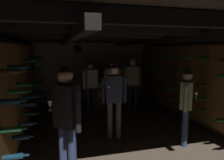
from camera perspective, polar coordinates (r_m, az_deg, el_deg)
ground_plane at (r=5.26m, az=0.28°, el=-13.45°), size 8.40×8.40×0.00m
room_shell at (r=5.17m, az=-0.49°, el=2.51°), size 4.72×6.52×2.41m
wine_crate_stack at (r=7.17m, az=-2.97°, el=-3.75°), size 0.52×0.35×0.90m
display_bottle at (r=7.01m, az=-2.90°, el=0.84°), size 0.08×0.08×0.35m
person_host_center at (r=4.52m, az=0.57°, el=-3.99°), size 0.53×0.33×1.64m
person_guest_near_left at (r=3.04m, az=-12.28°, el=-9.13°), size 0.44×0.44×1.72m
person_guest_rear_center at (r=6.61m, az=0.25°, el=-0.40°), size 0.53×0.33×1.58m
person_guest_far_right at (r=6.68m, az=5.59°, el=0.08°), size 0.50×0.33×1.65m
person_guest_near_right at (r=4.50m, az=19.56°, el=-5.43°), size 0.38×0.46×1.54m
person_guest_far_left at (r=6.46m, az=-5.88°, el=-0.70°), size 0.50×0.41×1.57m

